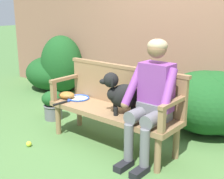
# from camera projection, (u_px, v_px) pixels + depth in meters

# --- Properties ---
(ground_plane) EXTENTS (40.00, 40.00, 0.00)m
(ground_plane) POSITION_uv_depth(u_px,v_px,m) (112.00, 145.00, 3.73)
(ground_plane) COLOR #4C753D
(brick_garden_fence) EXTENTS (8.00, 0.30, 2.42)m
(brick_garden_fence) POSITION_uv_depth(u_px,v_px,m) (178.00, 35.00, 4.55)
(brick_garden_fence) COLOR #936651
(brick_garden_fence) RESTS_ON ground
(hedge_bush_mid_left) EXTENTS (0.85, 0.75, 1.09)m
(hedge_bush_mid_left) POSITION_uv_depth(u_px,v_px,m) (62.00, 64.00, 5.85)
(hedge_bush_mid_left) COLOR #194C1E
(hedge_bush_mid_left) RESTS_ON ground
(hedge_bush_mid_right) EXTENTS (1.11, 0.77, 0.84)m
(hedge_bush_mid_right) POSITION_uv_depth(u_px,v_px,m) (217.00, 103.00, 3.96)
(hedge_bush_mid_right) COLOR #194C1E
(hedge_bush_mid_right) RESTS_ON ground
(hedge_bush_far_right) EXTENTS (1.07, 0.88, 0.66)m
(hedge_bush_far_right) POSITION_uv_depth(u_px,v_px,m) (50.00, 73.00, 6.06)
(hedge_bush_far_right) COLOR #194C1E
(hedge_bush_far_right) RESTS_ON ground
(hedge_bush_far_left) EXTENTS (1.17, 1.16, 0.82)m
(hedge_bush_far_left) POSITION_uv_depth(u_px,v_px,m) (206.00, 102.00, 4.04)
(hedge_bush_far_left) COLOR #194C1E
(hedge_bush_far_left) RESTS_ON ground
(garden_bench) EXTENTS (1.68, 0.51, 0.45)m
(garden_bench) POSITION_uv_depth(u_px,v_px,m) (112.00, 115.00, 3.62)
(garden_bench) COLOR #93704C
(garden_bench) RESTS_ON ground
(bench_backrest) EXTENTS (1.72, 0.06, 0.50)m
(bench_backrest) POSITION_uv_depth(u_px,v_px,m) (124.00, 85.00, 3.70)
(bench_backrest) COLOR #93704C
(bench_backrest) RESTS_ON garden_bench
(bench_armrest_left_end) EXTENTS (0.06, 0.51, 0.28)m
(bench_armrest_left_end) POSITION_uv_depth(u_px,v_px,m) (61.00, 84.00, 3.97)
(bench_armrest_left_end) COLOR #93704C
(bench_armrest_left_end) RESTS_ON garden_bench
(bench_armrest_right_end) EXTENTS (0.06, 0.51, 0.28)m
(bench_armrest_right_end) POSITION_uv_depth(u_px,v_px,m) (169.00, 110.00, 2.99)
(bench_armrest_right_end) COLOR #93704C
(bench_armrest_right_end) RESTS_ON garden_bench
(person_seated) EXTENTS (0.56, 0.65, 1.32)m
(person_seated) POSITION_uv_depth(u_px,v_px,m) (152.00, 97.00, 3.18)
(person_seated) COLOR black
(person_seated) RESTS_ON ground
(dog_on_bench) EXTENTS (0.44, 0.41, 0.48)m
(dog_on_bench) POSITION_uv_depth(u_px,v_px,m) (121.00, 93.00, 3.42)
(dog_on_bench) COLOR black
(dog_on_bench) RESTS_ON garden_bench
(tennis_racket) EXTENTS (0.30, 0.57, 0.03)m
(tennis_racket) POSITION_uv_depth(u_px,v_px,m) (77.00, 98.00, 4.00)
(tennis_racket) COLOR blue
(tennis_racket) RESTS_ON garden_bench
(baseball_glove) EXTENTS (0.27, 0.24, 0.09)m
(baseball_glove) POSITION_uv_depth(u_px,v_px,m) (67.00, 95.00, 4.03)
(baseball_glove) COLOR #9E6B2D
(baseball_glove) RESTS_ON garden_bench
(tennis_ball) EXTENTS (0.07, 0.07, 0.07)m
(tennis_ball) POSITION_uv_depth(u_px,v_px,m) (29.00, 144.00, 3.67)
(tennis_ball) COLOR #CCDB33
(tennis_ball) RESTS_ON ground
(potted_plant) EXTENTS (0.32, 0.32, 0.43)m
(potted_plant) POSITION_uv_depth(u_px,v_px,m) (53.00, 104.00, 4.50)
(potted_plant) COLOR slate
(potted_plant) RESTS_ON ground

